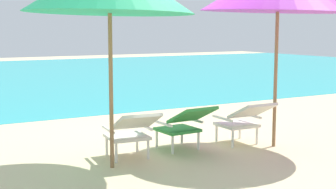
# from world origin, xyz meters

# --- Properties ---
(ground_plane) EXTENTS (40.00, 40.00, 0.00)m
(ground_plane) POSITION_xyz_m (0.00, 4.00, 0.00)
(ground_plane) COLOR beige
(ocean_band) EXTENTS (40.00, 18.00, 0.01)m
(ocean_band) POSITION_xyz_m (0.00, 12.00, 0.00)
(ocean_band) COLOR #28B2B7
(ocean_band) RESTS_ON ground_plane
(lounge_chair_left) EXTENTS (0.62, 0.92, 0.68)m
(lounge_chair_left) POSITION_xyz_m (-0.86, -0.31, 0.40)
(lounge_chair_left) COLOR silver
(lounge_chair_left) RESTS_ON ground_plane
(lounge_chair_center) EXTENTS (0.58, 0.90, 0.68)m
(lounge_chair_center) POSITION_xyz_m (-0.01, -0.25, 0.40)
(lounge_chair_center) COLOR #338E3D
(lounge_chair_center) RESTS_ON ground_plane
(lounge_chair_right) EXTENTS (0.56, 0.89, 0.68)m
(lounge_chair_right) POSITION_xyz_m (0.93, -0.38, 0.40)
(lounge_chair_right) COLOR silver
(lounge_chair_right) RESTS_ON ground_plane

